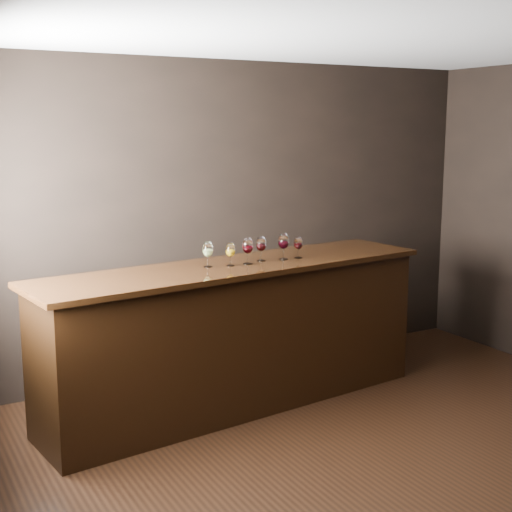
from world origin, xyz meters
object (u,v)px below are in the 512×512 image
glass_red_c (283,242)px  glass_white (208,250)px  glass_red_a (248,247)px  glass_red_b (261,245)px  glass_red_d (298,244)px  bar_counter (236,338)px  back_bar_shelf (220,334)px  glass_amber (230,251)px

glass_red_c → glass_white: bearing=179.5°
glass_red_a → glass_red_b: bearing=24.2°
glass_red_a → glass_red_d: glass_red_a is taller
glass_red_c → bar_counter: bearing=-179.2°
glass_red_c → back_bar_shelf: bearing=110.7°
glass_red_c → glass_red_b: bearing=169.8°
glass_white → glass_red_b: (0.48, 0.03, -0.00)m
back_bar_shelf → glass_red_b: (0.07, -0.64, 0.90)m
back_bar_shelf → glass_red_b: size_ratio=11.19×
glass_red_b → glass_red_c: bearing=-10.2°
back_bar_shelf → glass_red_c: glass_red_c is taller
glass_red_a → glass_red_d: 0.49m
bar_counter → glass_red_b: glass_red_b is taller
back_bar_shelf → glass_white: size_ratio=11.12×
glass_red_a → glass_red_c: glass_red_c is taller
glass_amber → glass_red_b: 0.32m
glass_red_c → glass_red_d: glass_red_c is taller
back_bar_shelf → glass_red_a: 1.16m
glass_white → glass_red_c: 0.67m
back_bar_shelf → glass_red_c: 1.16m
glass_white → glass_red_a: 0.33m
bar_counter → glass_red_c: (0.43, 0.01, 0.74)m
glass_white → back_bar_shelf: bearing=58.0°
back_bar_shelf → glass_red_d: size_ratio=12.36×
glass_amber → glass_red_c: glass_red_c is taller
glass_amber → glass_red_d: (0.64, 0.03, -0.00)m
bar_counter → glass_red_a: glass_red_a is taller
glass_amber → back_bar_shelf: bearing=71.0°
bar_counter → glass_red_d: bearing=-7.0°
back_bar_shelf → glass_amber: glass_amber is taller
bar_counter → back_bar_shelf: 0.72m
bar_counter → glass_white: glass_white is taller
glass_red_a → glass_red_c: (0.35, 0.04, 0.00)m
back_bar_shelf → glass_red_d: glass_red_d is taller
glass_white → glass_red_a: bearing=-7.9°
back_bar_shelf → glass_red_b: bearing=-84.1°
back_bar_shelf → glass_red_b: glass_red_b is taller
bar_counter → glass_red_b: size_ratio=16.61×
glass_red_c → glass_red_d: 0.14m
glass_white → glass_amber: glass_white is taller
glass_white → glass_red_d: glass_white is taller
bar_counter → glass_red_a: bearing=-27.5°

